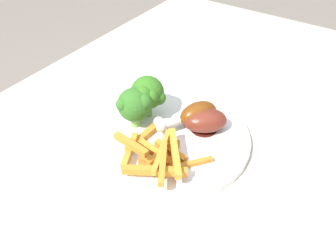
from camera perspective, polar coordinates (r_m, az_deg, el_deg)
name	(u,v)px	position (r m, az deg, el deg)	size (l,w,h in m)	color
dining_table	(194,167)	(0.74, 4.08, -6.43)	(1.18, 0.82, 0.72)	beige
dinner_plate	(168,137)	(0.65, 0.00, -1.76)	(0.30, 0.30, 0.01)	white
broccoli_floret_front	(135,105)	(0.64, -5.31, 3.40)	(0.06, 0.06, 0.08)	#87BC54
broccoli_floret_middle	(147,93)	(0.66, -3.33, 5.20)	(0.07, 0.07, 0.08)	#75B148
carrot_fries_pile	(158,155)	(0.59, -1.66, -4.61)	(0.13, 0.15, 0.04)	orange
chicken_drumstick_near	(202,120)	(0.65, 5.48, 0.98)	(0.10, 0.13, 0.04)	#4D1911
chicken_drumstick_far	(195,115)	(0.66, 4.25, 1.81)	(0.12, 0.08, 0.05)	#502109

